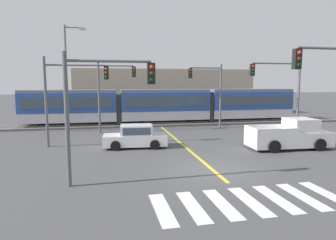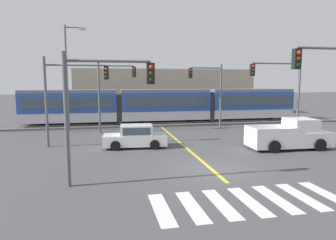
{
  "view_description": "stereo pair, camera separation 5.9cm",
  "coord_description": "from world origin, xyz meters",
  "px_view_note": "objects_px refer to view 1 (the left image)",
  "views": [
    {
      "loc": [
        -5.05,
        -13.85,
        4.37
      ],
      "look_at": [
        -0.77,
        7.49,
        1.6
      ],
      "focal_mm": 32.0,
      "sensor_mm": 36.0,
      "label": 1
    },
    {
      "loc": [
        -4.99,
        -13.86,
        4.37
      ],
      "look_at": [
        -0.77,
        7.49,
        1.6
      ],
      "focal_mm": 32.0,
      "sensor_mm": 36.0,
      "label": 2
    }
  ],
  "objects_px": {
    "traffic_light_mid_right": "(283,85)",
    "traffic_light_near_left": "(99,97)",
    "traffic_light_far_left": "(111,86)",
    "sedan_crossing": "(135,137)",
    "light_rail_tram": "(165,105)",
    "traffic_light_far_right": "(210,86)",
    "pickup_truck": "(291,136)",
    "traffic_light_mid_left": "(68,88)",
    "street_lamp_west": "(68,73)"
  },
  "relations": [
    {
      "from": "traffic_light_mid_right",
      "to": "traffic_light_far_left",
      "type": "height_order",
      "value": "traffic_light_mid_right"
    },
    {
      "from": "traffic_light_mid_right",
      "to": "street_lamp_west",
      "type": "distance_m",
      "value": 17.93
    },
    {
      "from": "pickup_truck",
      "to": "traffic_light_mid_left",
      "type": "relative_size",
      "value": 0.9
    },
    {
      "from": "traffic_light_mid_right",
      "to": "traffic_light_mid_left",
      "type": "xyz_separation_m",
      "value": [
        -15.9,
        0.05,
        -0.17
      ]
    },
    {
      "from": "traffic_light_near_left",
      "to": "traffic_light_far_left",
      "type": "distance_m",
      "value": 13.48
    },
    {
      "from": "light_rail_tram",
      "to": "traffic_light_far_right",
      "type": "distance_m",
      "value": 5.48
    },
    {
      "from": "traffic_light_mid_right",
      "to": "traffic_light_far_right",
      "type": "bearing_deg",
      "value": 123.7
    },
    {
      "from": "sedan_crossing",
      "to": "traffic_light_far_left",
      "type": "distance_m",
      "value": 7.36
    },
    {
      "from": "pickup_truck",
      "to": "traffic_light_far_right",
      "type": "xyz_separation_m",
      "value": [
        -2.34,
        9.43,
        3.14
      ]
    },
    {
      "from": "traffic_light_mid_right",
      "to": "traffic_light_mid_left",
      "type": "bearing_deg",
      "value": 179.83
    },
    {
      "from": "light_rail_tram",
      "to": "traffic_light_far_right",
      "type": "xyz_separation_m",
      "value": [
        3.64,
        -3.61,
        1.94
      ]
    },
    {
      "from": "sedan_crossing",
      "to": "traffic_light_near_left",
      "type": "relative_size",
      "value": 0.77
    },
    {
      "from": "traffic_light_far_right",
      "to": "traffic_light_mid_left",
      "type": "height_order",
      "value": "same"
    },
    {
      "from": "traffic_light_mid_right",
      "to": "traffic_light_mid_left",
      "type": "relative_size",
      "value": 1.04
    },
    {
      "from": "sedan_crossing",
      "to": "traffic_light_near_left",
      "type": "xyz_separation_m",
      "value": [
        -2.1,
        -7.07,
        3.04
      ]
    },
    {
      "from": "light_rail_tram",
      "to": "traffic_light_near_left",
      "type": "xyz_separation_m",
      "value": [
        -6.13,
        -17.75,
        1.7
      ]
    },
    {
      "from": "light_rail_tram",
      "to": "traffic_light_far_left",
      "type": "height_order",
      "value": "traffic_light_far_left"
    },
    {
      "from": "traffic_light_mid_right",
      "to": "traffic_light_far_left",
      "type": "relative_size",
      "value": 1.01
    },
    {
      "from": "light_rail_tram",
      "to": "pickup_truck",
      "type": "distance_m",
      "value": 14.4
    },
    {
      "from": "traffic_light_far_right",
      "to": "sedan_crossing",
      "type": "bearing_deg",
      "value": -137.37
    },
    {
      "from": "light_rail_tram",
      "to": "street_lamp_west",
      "type": "relative_size",
      "value": 3.03
    },
    {
      "from": "pickup_truck",
      "to": "street_lamp_west",
      "type": "bearing_deg",
      "value": 146.02
    },
    {
      "from": "traffic_light_far_right",
      "to": "traffic_light_near_left",
      "type": "relative_size",
      "value": 1.08
    },
    {
      "from": "pickup_truck",
      "to": "traffic_light_mid_left",
      "type": "distance_m",
      "value": 15.16
    },
    {
      "from": "traffic_light_mid_right",
      "to": "street_lamp_west",
      "type": "xyz_separation_m",
      "value": [
        -16.65,
        6.57,
        1.02
      ]
    },
    {
      "from": "pickup_truck",
      "to": "traffic_light_near_left",
      "type": "bearing_deg",
      "value": -158.75
    },
    {
      "from": "traffic_light_mid_right",
      "to": "light_rail_tram",
      "type": "bearing_deg",
      "value": 128.6
    },
    {
      "from": "traffic_light_near_left",
      "to": "traffic_light_mid_left",
      "type": "bearing_deg",
      "value": 105.06
    },
    {
      "from": "light_rail_tram",
      "to": "traffic_light_mid_right",
      "type": "xyz_separation_m",
      "value": [
        7.51,
        -9.41,
        2.1
      ]
    },
    {
      "from": "traffic_light_near_left",
      "to": "traffic_light_mid_right",
      "type": "bearing_deg",
      "value": 31.43
    },
    {
      "from": "street_lamp_west",
      "to": "light_rail_tram",
      "type": "bearing_deg",
      "value": 17.26
    },
    {
      "from": "traffic_light_mid_left",
      "to": "street_lamp_west",
      "type": "bearing_deg",
      "value": 96.59
    },
    {
      "from": "sedan_crossing",
      "to": "pickup_truck",
      "type": "xyz_separation_m",
      "value": [
        10.02,
        -2.36,
        0.14
      ]
    },
    {
      "from": "street_lamp_west",
      "to": "pickup_truck",
      "type": "bearing_deg",
      "value": -33.98
    },
    {
      "from": "traffic_light_far_right",
      "to": "traffic_light_far_left",
      "type": "xyz_separation_m",
      "value": [
        -9.11,
        -0.68,
        0.06
      ]
    },
    {
      "from": "traffic_light_mid_right",
      "to": "traffic_light_near_left",
      "type": "height_order",
      "value": "traffic_light_mid_right"
    },
    {
      "from": "sedan_crossing",
      "to": "traffic_light_mid_right",
      "type": "bearing_deg",
      "value": 6.24
    },
    {
      "from": "traffic_light_mid_right",
      "to": "traffic_light_far_right",
      "type": "distance_m",
      "value": 6.98
    },
    {
      "from": "light_rail_tram",
      "to": "traffic_light_mid_left",
      "type": "bearing_deg",
      "value": -131.84
    },
    {
      "from": "pickup_truck",
      "to": "traffic_light_far_right",
      "type": "relative_size",
      "value": 0.9
    },
    {
      "from": "traffic_light_mid_left",
      "to": "traffic_light_mid_right",
      "type": "bearing_deg",
      "value": -0.17
    },
    {
      "from": "street_lamp_west",
      "to": "traffic_light_mid_right",
      "type": "bearing_deg",
      "value": -21.54
    },
    {
      "from": "light_rail_tram",
      "to": "pickup_truck",
      "type": "relative_size",
      "value": 5.13
    },
    {
      "from": "traffic_light_far_right",
      "to": "traffic_light_near_left",
      "type": "distance_m",
      "value": 17.19
    },
    {
      "from": "pickup_truck",
      "to": "traffic_light_near_left",
      "type": "distance_m",
      "value": 13.32
    },
    {
      "from": "light_rail_tram",
      "to": "pickup_truck",
      "type": "xyz_separation_m",
      "value": [
        5.99,
        -13.04,
        -1.2
      ]
    },
    {
      "from": "light_rail_tram",
      "to": "traffic_light_far_right",
      "type": "relative_size",
      "value": 4.64
    },
    {
      "from": "sedan_crossing",
      "to": "traffic_light_far_left",
      "type": "xyz_separation_m",
      "value": [
        -1.44,
        6.39,
        3.35
      ]
    },
    {
      "from": "pickup_truck",
      "to": "traffic_light_mid_right",
      "type": "relative_size",
      "value": 0.87
    },
    {
      "from": "traffic_light_near_left",
      "to": "traffic_light_mid_left",
      "type": "relative_size",
      "value": 0.93
    }
  ]
}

